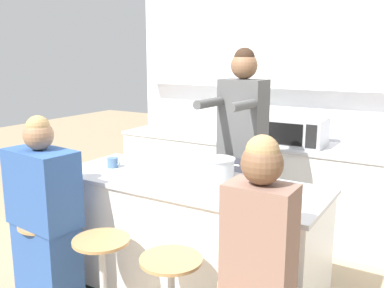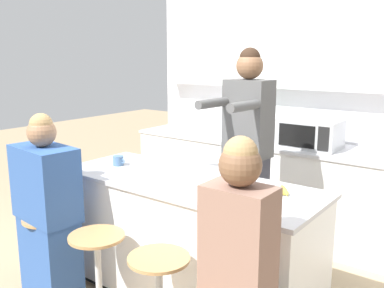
# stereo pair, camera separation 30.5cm
# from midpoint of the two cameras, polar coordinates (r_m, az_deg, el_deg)

# --- Properties ---
(wall_back) EXTENTS (3.55, 0.22, 2.70)m
(wall_back) POSITION_cam_midpoint_polar(r_m,az_deg,el_deg) (4.60, 15.86, 8.30)
(wall_back) COLOR white
(wall_back) RESTS_ON ground_plane
(back_counter) EXTENTS (3.29, 0.68, 0.93)m
(back_counter) POSITION_cam_midpoint_polar(r_m,az_deg,el_deg) (4.50, 13.55, -5.66)
(back_counter) COLOR white
(back_counter) RESTS_ON ground_plane
(kitchen_island) EXTENTS (1.98, 0.74, 0.91)m
(kitchen_island) POSITION_cam_midpoint_polar(r_m,az_deg,el_deg) (3.22, 1.96, -12.58)
(kitchen_island) COLOR black
(kitchen_island) RESTS_ON ground_plane
(bar_stool_leftmost) EXTENTS (0.38, 0.38, 0.64)m
(bar_stool_leftmost) POSITION_cam_midpoint_polar(r_m,az_deg,el_deg) (3.38, -15.81, -13.99)
(bar_stool_leftmost) COLOR tan
(bar_stool_leftmost) RESTS_ON ground_plane
(bar_stool_center_left) EXTENTS (0.38, 0.38, 0.64)m
(bar_stool_center_left) POSITION_cam_midpoint_polar(r_m,az_deg,el_deg) (3.01, -9.42, -17.03)
(bar_stool_center_left) COLOR tan
(bar_stool_center_left) RESTS_ON ground_plane
(person_cooking) EXTENTS (0.39, 0.58, 1.85)m
(person_cooking) POSITION_cam_midpoint_polar(r_m,az_deg,el_deg) (3.48, 9.80, -2.51)
(person_cooking) COLOR #383842
(person_cooking) RESTS_ON ground_plane
(person_wrapped_blanket) EXTENTS (0.54, 0.34, 1.40)m
(person_wrapped_blanket) POSITION_cam_midpoint_polar(r_m,az_deg,el_deg) (3.23, -16.12, -9.27)
(person_wrapped_blanket) COLOR #2D5193
(person_wrapped_blanket) RESTS_ON ground_plane
(person_seated_near) EXTENTS (0.34, 0.27, 1.43)m
(person_seated_near) POSITION_cam_midpoint_polar(r_m,az_deg,el_deg) (2.26, 10.14, -18.06)
(person_seated_near) COLOR #333338
(person_seated_near) RESTS_ON ground_plane
(cooking_pot) EXTENTS (0.34, 0.26, 0.15)m
(cooking_pot) POSITION_cam_midpoint_polar(r_m,az_deg,el_deg) (3.09, 6.28, -3.30)
(cooking_pot) COLOR #B7BABC
(cooking_pot) RESTS_ON kitchen_island
(fruit_bowl) EXTENTS (0.20, 0.20, 0.08)m
(fruit_bowl) POSITION_cam_midpoint_polar(r_m,az_deg,el_deg) (2.65, 12.14, -6.93)
(fruit_bowl) COLOR #B7BABC
(fruit_bowl) RESTS_ON kitchen_island
(coffee_cup_near) EXTENTS (0.12, 0.09, 0.08)m
(coffee_cup_near) POSITION_cam_midpoint_polar(r_m,az_deg,el_deg) (3.47, -7.34, -2.25)
(coffee_cup_near) COLOR #4C7099
(coffee_cup_near) RESTS_ON kitchen_island
(banana_bunch) EXTENTS (0.18, 0.13, 0.06)m
(banana_bunch) POSITION_cam_midpoint_polar(r_m,az_deg,el_deg) (2.85, 14.56, -5.96)
(banana_bunch) COLOR yellow
(banana_bunch) RESTS_ON kitchen_island
(microwave) EXTENTS (0.56, 0.38, 0.27)m
(microwave) POSITION_cam_midpoint_polar(r_m,az_deg,el_deg) (4.21, 17.44, 1.33)
(microwave) COLOR #B2B5B7
(microwave) RESTS_ON back_counter
(potted_plant) EXTENTS (0.22, 0.22, 0.30)m
(potted_plant) POSITION_cam_midpoint_polar(r_m,az_deg,el_deg) (4.47, 10.61, 2.74)
(potted_plant) COLOR #93563D
(potted_plant) RESTS_ON back_counter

